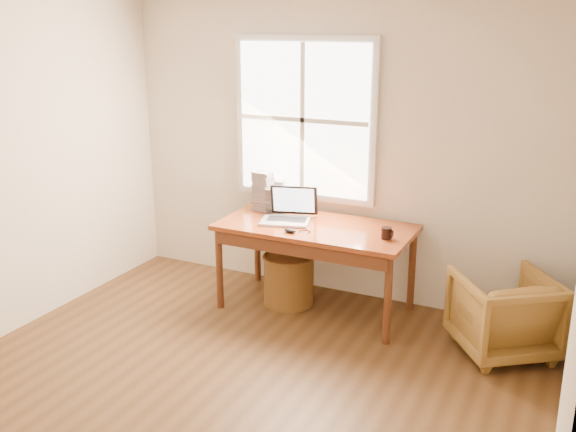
# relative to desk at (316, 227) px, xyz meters

# --- Properties ---
(room_shell) EXTENTS (4.04, 4.54, 2.64)m
(room_shell) POSITION_rel_desk_xyz_m (-0.02, -1.64, 0.59)
(room_shell) COLOR brown
(room_shell) RESTS_ON ground
(desk) EXTENTS (1.60, 0.80, 0.04)m
(desk) POSITION_rel_desk_xyz_m (0.00, 0.00, 0.00)
(desk) COLOR brown
(desk) RESTS_ON room_shell
(armchair) EXTENTS (0.92, 0.93, 0.61)m
(armchair) POSITION_rel_desk_xyz_m (1.55, -0.09, -0.42)
(armchair) COLOR olive
(armchair) RESTS_ON room_shell
(wicker_stool) EXTENTS (0.49, 0.49, 0.43)m
(wicker_stool) POSITION_rel_desk_xyz_m (-0.25, 0.00, -0.51)
(wicker_stool) COLOR brown
(wicker_stool) RESTS_ON room_shell
(laptop) EXTENTS (0.54, 0.55, 0.32)m
(laptop) POSITION_rel_desk_xyz_m (-0.26, -0.05, 0.18)
(laptop) COLOR #B2B3B9
(laptop) RESTS_ON desk
(mouse) EXTENTS (0.10, 0.07, 0.03)m
(mouse) POSITION_rel_desk_xyz_m (-0.11, -0.27, 0.04)
(mouse) COLOR black
(mouse) RESTS_ON desk
(coffee_mug) EXTENTS (0.10, 0.10, 0.09)m
(coffee_mug) POSITION_rel_desk_xyz_m (0.63, -0.08, 0.07)
(coffee_mug) COLOR black
(coffee_mug) RESTS_ON desk
(cd_stack_a) EXTENTS (0.15, 0.14, 0.25)m
(cd_stack_a) POSITION_rel_desk_xyz_m (-0.53, 0.34, 0.15)
(cd_stack_a) COLOR silver
(cd_stack_a) RESTS_ON desk
(cd_stack_b) EXTENTS (0.18, 0.17, 0.22)m
(cd_stack_b) POSITION_rel_desk_xyz_m (-0.47, 0.18, 0.13)
(cd_stack_b) COLOR #242429
(cd_stack_b) RESTS_ON desk
(cd_stack_c) EXTENTS (0.16, 0.14, 0.35)m
(cd_stack_c) POSITION_rel_desk_xyz_m (-0.61, 0.21, 0.19)
(cd_stack_c) COLOR #AAACB9
(cd_stack_c) RESTS_ON desk
(cd_stack_d) EXTENTS (0.15, 0.14, 0.17)m
(cd_stack_d) POSITION_rel_desk_xyz_m (-0.41, 0.24, 0.11)
(cd_stack_d) COLOR silver
(cd_stack_d) RESTS_ON desk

